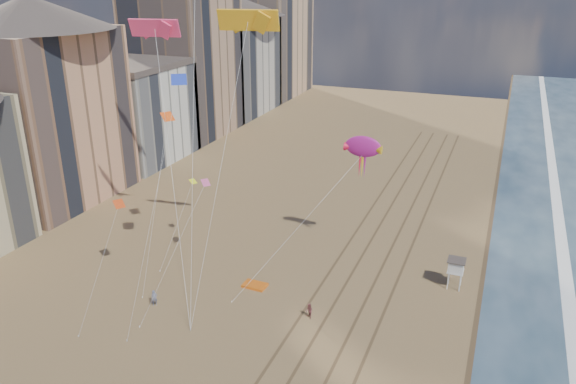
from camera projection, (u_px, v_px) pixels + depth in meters
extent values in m
plane|color=#42301E|center=(525.00, 254.00, 66.28)|extent=(260.00, 260.00, 0.00)
plane|color=white|center=(564.00, 261.00, 64.84)|extent=(260.00, 260.00, 0.00)
cube|color=brown|center=(336.00, 262.00, 64.60)|extent=(0.28, 120.00, 0.01)
cube|color=brown|center=(356.00, 266.00, 63.77)|extent=(0.28, 120.00, 0.01)
cube|color=brown|center=(381.00, 270.00, 62.81)|extent=(0.28, 120.00, 0.01)
cube|color=brown|center=(400.00, 274.00, 62.05)|extent=(0.28, 120.00, 0.01)
cube|color=tan|center=(46.00, 117.00, 78.88)|extent=(15.00, 20.00, 24.00)
cone|color=#473D38|center=(29.00, 12.00, 73.65)|extent=(31.11, 31.11, 4.40)
cube|color=silver|center=(137.00, 114.00, 97.46)|extent=(14.00, 18.00, 16.00)
cube|color=#473D38|center=(132.00, 65.00, 94.33)|extent=(14.28, 18.36, 1.00)
cube|color=tan|center=(185.00, 64.00, 111.14)|extent=(16.00, 20.00, 28.00)
cube|color=#BCB2A3|center=(233.00, 65.00, 129.34)|extent=(15.00, 22.00, 22.00)
cone|color=#473D38|center=(231.00, 4.00, 124.48)|extent=(34.22, 34.22, 4.40)
cube|color=tan|center=(269.00, 45.00, 147.78)|extent=(16.00, 24.00, 26.00)
cylinder|color=silver|center=(448.00, 281.00, 58.77)|extent=(0.12, 0.12, 1.83)
cylinder|color=silver|center=(460.00, 284.00, 58.35)|extent=(0.12, 0.12, 1.83)
cylinder|color=silver|center=(449.00, 276.00, 59.82)|extent=(0.12, 0.12, 1.83)
cylinder|color=silver|center=(461.00, 278.00, 59.40)|extent=(0.12, 0.12, 1.83)
cube|color=silver|center=(455.00, 271.00, 58.69)|extent=(1.63, 1.63, 0.12)
cube|color=silver|center=(456.00, 266.00, 58.46)|extent=(1.53, 1.53, 1.12)
cube|color=#473D38|center=(457.00, 260.00, 58.22)|extent=(1.83, 1.83, 0.10)
cube|color=#DD5F12|center=(255.00, 285.00, 59.54)|extent=(2.56, 1.69, 0.28)
ellipsoid|color=#A3197C|center=(363.00, 147.00, 61.10)|extent=(4.25, 0.80, 2.52)
cone|color=red|center=(350.00, 147.00, 61.69)|extent=(1.14, 0.95, 0.95)
cone|color=gold|center=(377.00, 150.00, 60.65)|extent=(1.14, 0.95, 0.95)
cylinder|color=silver|center=(300.00, 226.00, 59.10)|extent=(0.03, 0.03, 21.16)
imported|color=slate|center=(154.00, 298.00, 55.96)|extent=(0.72, 0.70, 1.67)
imported|color=brown|center=(309.00, 311.00, 53.94)|extent=(0.94, 0.93, 1.53)
cube|color=#F9AB1A|center=(248.00, 20.00, 52.51)|extent=(5.94, 1.93, 2.01)
cube|color=#FB376A|center=(155.00, 28.00, 56.99)|extent=(5.37, 1.77, 1.83)
plane|color=blue|center=(179.00, 79.00, 50.06)|extent=(2.39, 2.34, 0.73)
plane|color=#F5F91A|center=(193.00, 181.00, 64.64)|extent=(1.15, 1.18, 0.37)
plane|color=#FB5415|center=(168.00, 117.00, 60.43)|extent=(2.09, 2.12, 0.72)
plane|color=#D15187|center=(206.00, 183.00, 58.72)|extent=(1.34, 1.36, 0.53)
plane|color=red|center=(119.00, 204.00, 56.99)|extent=(1.69, 1.72, 0.56)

